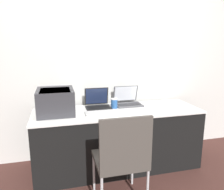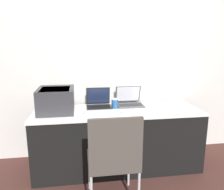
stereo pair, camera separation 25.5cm
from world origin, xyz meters
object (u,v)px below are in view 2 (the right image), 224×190
printer (56,99)px  mouse (122,111)px  laptop_right (129,101)px  coffee_cup (115,103)px  chair (113,155)px  laptop_left (99,103)px  external_keyboard (101,113)px

printer → mouse: 0.77m
laptop_right → mouse: (-0.15, -0.30, -0.04)m
coffee_cup → chair: bearing=-100.0°
laptop_left → coffee_cup: 0.20m
laptop_left → mouse: (0.25, -0.25, -0.04)m
mouse → external_keyboard: bearing=-177.4°
laptop_right → chair: bearing=-111.1°
external_keyboard → printer: bearing=163.3°
laptop_right → external_keyboard: size_ratio=0.89×
laptop_left → mouse: size_ratio=4.62×
laptop_left → chair: laptop_left is taller
chair → coffee_cup: bearing=80.0°
external_keyboard → coffee_cup: coffee_cup is taller
external_keyboard → chair: 0.63m
external_keyboard → chair: size_ratio=0.41×
laptop_right → chair: 0.99m
laptop_left → chair: size_ratio=0.33×
printer → external_keyboard: size_ratio=1.19×
mouse → chair: chair is taller
chair → printer: bearing=126.7°
laptop_left → coffee_cup: laptop_left is taller
laptop_left → mouse: laptop_left is taller
coffee_cup → chair: (-0.14, -0.78, -0.27)m
laptop_left → printer: bearing=-167.6°
mouse → laptop_left: bearing=135.0°
printer → laptop_left: size_ratio=1.48×
printer → coffee_cup: printer is taller
printer → laptop_right: printer is taller
laptop_right → coffee_cup: (-0.21, -0.11, 0.01)m
laptop_left → laptop_right: laptop_left is taller
laptop_left → laptop_right: bearing=7.1°
printer → mouse: size_ratio=6.84×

